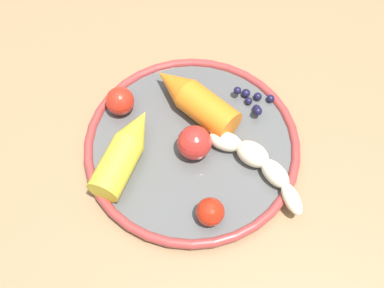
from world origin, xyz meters
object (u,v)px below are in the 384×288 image
object	(u,v)px
blueberry_pile	(253,100)
tomato_far	(210,212)
tomato_mid	(120,101)
dining_table	(179,189)
plate	(192,145)
carrot_yellow	(125,151)
carrot_orange	(194,99)
banana	(249,159)
tomato_near	(194,141)

from	to	relation	value
blueberry_pile	tomato_far	xyz separation A→B (m)	(0.15, -0.09, 0.01)
tomato_mid	dining_table	bearing A→B (deg)	36.24
plate	blueberry_pile	xyz separation A→B (m)	(-0.05, 0.09, 0.01)
carrot_yellow	carrot_orange	bearing A→B (deg)	120.82
banana	tomato_near	size ratio (longest dim) A/B	3.20
blueberry_pile	carrot_yellow	bearing A→B (deg)	-73.94
banana	blueberry_pile	world-z (taller)	banana
banana	carrot_yellow	size ratio (longest dim) A/B	1.11
carrot_yellow	tomato_near	bearing A→B (deg)	87.97
carrot_orange	plate	bearing A→B (deg)	-13.46
carrot_yellow	tomato_near	xyz separation A→B (m)	(0.00, 0.09, 0.00)
carrot_orange	blueberry_pile	distance (m)	0.08
dining_table	plate	distance (m)	0.11
carrot_orange	carrot_yellow	size ratio (longest dim) A/B	1.03
dining_table	tomato_far	distance (m)	0.16
carrot_orange	tomato_mid	size ratio (longest dim) A/B	3.42
blueberry_pile	tomato_mid	xyz separation A→B (m)	(-0.02, -0.18, 0.01)
plate	blueberry_pile	world-z (taller)	blueberry_pile
blueberry_pile	tomato_near	size ratio (longest dim) A/B	1.23
carrot_orange	tomato_far	xyz separation A→B (m)	(0.16, -0.01, -0.00)
carrot_yellow	blueberry_pile	xyz separation A→B (m)	(-0.05, 0.18, -0.01)
plate	tomato_mid	distance (m)	0.11
banana	carrot_yellow	world-z (taller)	carrot_yellow
banana	blueberry_pile	bearing A→B (deg)	161.54
carrot_yellow	tomato_mid	size ratio (longest dim) A/B	3.32
tomato_mid	tomato_far	distance (m)	0.19
carrot_orange	tomato_near	size ratio (longest dim) A/B	2.98
dining_table	blueberry_pile	distance (m)	0.17
carrot_yellow	tomato_far	bearing A→B (deg)	41.66
tomato_near	plate	bearing A→B (deg)	-172.98
banana	tomato_far	size ratio (longest dim) A/B	4.12
carrot_yellow	tomato_mid	bearing A→B (deg)	177.74
carrot_orange	dining_table	bearing A→B (deg)	-28.33
plate	tomato_near	bearing A→B (deg)	7.02
banana	carrot_orange	distance (m)	0.11
tomato_mid	tomato_near	bearing A→B (deg)	46.46
banana	blueberry_pile	xyz separation A→B (m)	(-0.09, 0.03, -0.00)
plate	tomato_far	world-z (taller)	tomato_far
tomato_near	tomato_mid	distance (m)	0.12
plate	banana	size ratio (longest dim) A/B	2.00
carrot_orange	tomato_far	size ratio (longest dim) A/B	3.84
blueberry_pile	tomato_far	size ratio (longest dim) A/B	1.58
carrot_orange	tomato_far	distance (m)	0.16
carrot_yellow	tomato_far	distance (m)	0.13
dining_table	banana	size ratio (longest dim) A/B	6.70
carrot_yellow	blueberry_pile	bearing A→B (deg)	106.06
dining_table	carrot_yellow	size ratio (longest dim) A/B	7.41
plate	tomato_mid	bearing A→B (deg)	-130.90
dining_table	carrot_yellow	xyz separation A→B (m)	(-0.01, -0.06, 0.13)
banana	carrot_yellow	distance (m)	0.15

